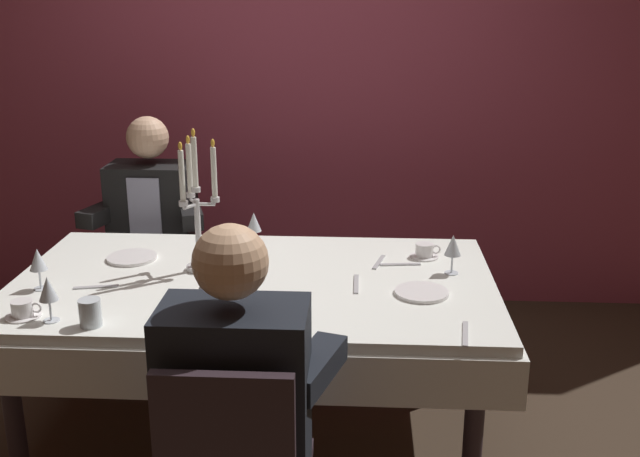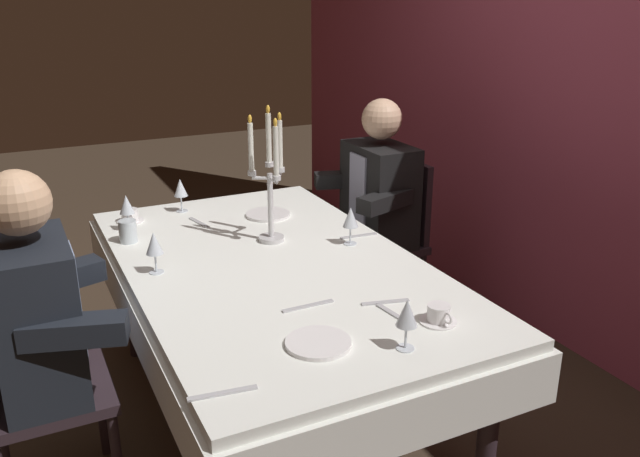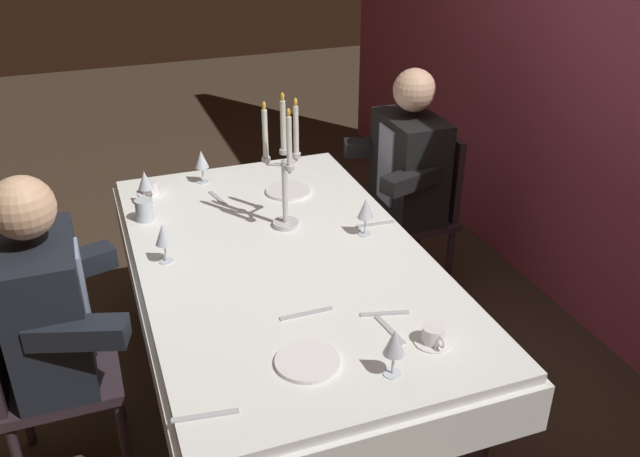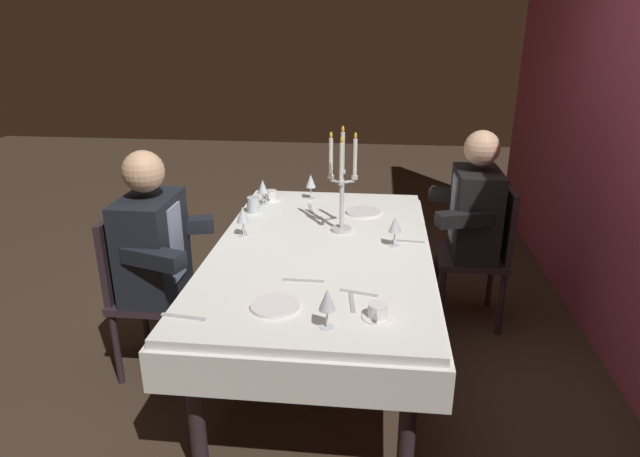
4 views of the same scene
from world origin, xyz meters
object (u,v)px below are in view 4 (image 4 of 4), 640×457
Objects in this scene: dining_table at (321,267)px; seated_diner_0 at (476,212)px; wine_glass_2 at (395,225)px; water_tumbler_0 at (253,205)px; candelabra at (342,186)px; coffee_cup_1 at (271,196)px; wine_glass_1 at (327,301)px; dinner_plate_1 at (275,306)px; seated_diner_1 at (151,246)px; wine_glass_0 at (263,187)px; wine_glass_4 at (311,182)px; dinner_plate_0 at (363,212)px; wine_glass_3 at (243,216)px; coffee_cup_0 at (377,312)px.

dining_table is 1.56× the size of seated_diner_0.
wine_glass_2 is 0.95m from water_tumbler_0.
candelabra is 0.76m from coffee_cup_1.
dinner_plate_1 is at bearing -121.03° from wine_glass_1.
wine_glass_1 is 0.13× the size of seated_diner_1.
water_tumbler_0 is at bearing -11.05° from wine_glass_0.
dining_table is at bearing 28.47° from coffee_cup_1.
wine_glass_1 is 0.13× the size of seated_diner_0.
seated_diner_0 is at bearing 81.61° from wine_glass_4.
seated_diner_1 reaches higher than wine_glass_1.
seated_diner_0 is at bearing 90.12° from wine_glass_0.
coffee_cup_1 is at bearing -151.53° from dining_table.
dinner_plate_0 is 1.28× the size of wine_glass_1.
candelabra is 0.56m from wine_glass_3.
dinner_plate_1 is 1.24× the size of wine_glass_4.
candelabra is at bearing -62.67° from seated_diner_0.
water_tumbler_0 is 0.73× the size of coffee_cup_1.
dinner_plate_1 is at bearing -10.40° from dining_table.
coffee_cup_1 reaches higher than dinner_plate_0.
coffee_cup_0 is (0.75, -0.08, -0.09)m from wine_glass_2.
dinner_plate_1 is at bearing 16.82° from water_tumbler_0.
seated_diner_0 is 1.91m from seated_diner_1.
wine_glass_3 reaches higher than coffee_cup_0.
candelabra is 3.56× the size of wine_glass_1.
seated_diner_1 reaches higher than wine_glass_3.
dining_table is 11.83× the size of wine_glass_0.
wine_glass_1 is (1.43, 0.54, 0.00)m from wine_glass_0.
candelabra is 4.43× the size of coffee_cup_0.
seated_diner_1 is at bearing -127.26° from dinner_plate_1.
wine_glass_2 reaches higher than coffee_cup_1.
wine_glass_1 and wine_glass_4 have the same top height.
dinner_plate_0 is at bearing 124.75° from wine_glass_3.
wine_glass_4 is 1.56m from coffee_cup_0.
wine_glass_3 is 0.39m from water_tumbler_0.
coffee_cup_1 is at bearing -154.09° from coffee_cup_0.
dinner_plate_1 is 1.24× the size of wine_glass_2.
wine_glass_2 is at bearing 35.14° from wine_glass_4.
wine_glass_3 is 1.00× the size of wine_glass_4.
candelabra is at bearing -19.30° from dinner_plate_0.
dining_table is at bearing -53.89° from seated_diner_0.
wine_glass_3 is 1.43m from seated_diner_0.
seated_diner_0 is (-0.54, 1.32, -0.12)m from wine_glass_3.
coffee_cup_1 is 0.11× the size of seated_diner_1.
coffee_cup_1 is at bearing -80.06° from wine_glass_4.
candelabra is at bearing -122.76° from wine_glass_2.
seated_diner_1 reaches higher than wine_glass_0.
wine_glass_3 is (-0.90, -0.54, 0.00)m from wine_glass_1.
wine_glass_2 is at bearing 95.50° from seated_diner_1.
wine_glass_1 is 1.64m from seated_diner_0.
seated_diner_1 is at bearing -84.50° from wine_glass_2.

